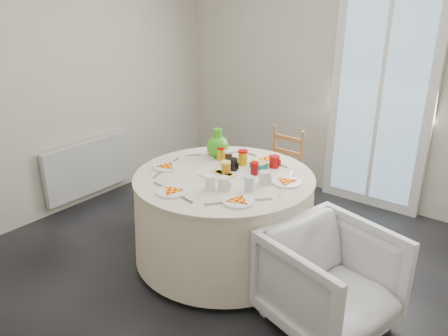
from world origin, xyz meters
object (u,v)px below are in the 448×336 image
Objects in this scene: wooden_chair at (278,167)px; green_pitcher at (218,142)px; table at (224,217)px; armchair at (331,273)px; radiator at (88,167)px.

green_pitcher is at bearing -101.38° from wooden_chair.
wooden_chair is at bearing 54.25° from green_pitcher.
armchair is at bearing -11.35° from table.
table is 0.65m from green_pitcher.
armchair is at bearing -3.93° from radiator.
table is at bearing 94.02° from armchair.
armchair is (2.79, -0.19, 0.01)m from radiator.
table is 1.03m from wooden_chair.
radiator is 0.69× the size of table.
wooden_chair is 0.85m from green_pitcher.
armchair reaches higher than table.
green_pitcher is (1.47, 0.31, 0.49)m from radiator.
table is at bearing -65.91° from green_pitcher.
armchair reaches higher than radiator.
green_pitcher is at bearing 84.61° from armchair.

